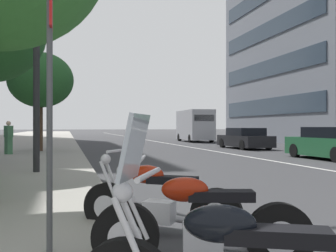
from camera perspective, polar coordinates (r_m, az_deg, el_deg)
The scene contains 10 objects.
sidewalk_right_plaza at distance 32.36m, azimuth -22.19°, elevation -2.44°, with size 160.00×10.57×0.15m, color #A39E93.
lane_centre_stripe at distance 37.93m, azimuth -1.71°, elevation -2.20°, with size 110.00×0.16×0.01m, color silver.
motorcycle_nearest_camera at distance 4.06m, azimuth 4.55°, elevation -14.08°, with size 0.78×2.12×1.11m.
motorcycle_second_in_row at distance 5.28m, azimuth -1.48°, elevation -10.85°, with size 1.28×1.86×1.10m.
car_mid_block_traffic at distance 18.60m, azimuth 22.09°, elevation -2.36°, with size 4.40×1.90×1.39m.
car_far_down_avenue at distance 26.11m, azimuth 10.82°, elevation -1.80°, with size 4.61×2.04×1.32m.
delivery_van_ahead at distance 37.52m, azimuth 3.80°, elevation 0.12°, with size 6.01×2.35×2.90m.
parking_sign_by_curb at distance 4.22m, azimuth -16.37°, elevation 4.73°, with size 0.32×0.06×2.69m.
street_tree_far_plaza at distance 21.94m, azimuth -17.58°, elevation 6.21°, with size 3.34×3.34×5.09m.
pedestrian_on_plaza at distance 19.74m, azimuth -21.64°, elevation -1.55°, with size 0.48×0.44×1.51m.
Camera 1 is at (-2.01, 8.18, 1.41)m, focal length 43.06 mm.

